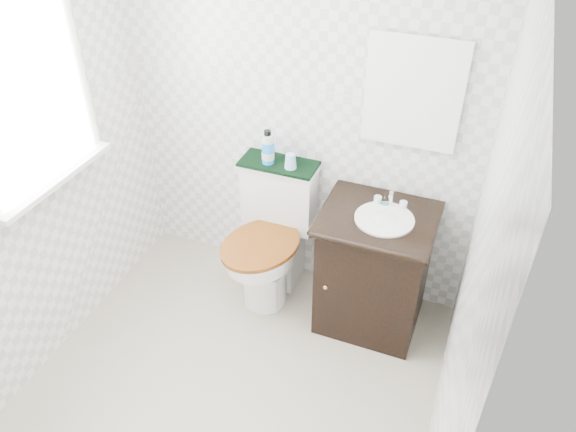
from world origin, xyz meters
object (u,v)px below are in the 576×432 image
Objects in this scene: vanity at (374,268)px; trash_bin at (269,287)px; toilet at (272,242)px; mouthwash_bottle at (268,148)px; cup at (290,161)px.

vanity is 3.23× the size of trash_bin.
mouthwash_bottle is at bearing 119.84° from toilet.
mouthwash_bottle is (-0.75, 0.16, 0.58)m from vanity.
trash_bin is (0.04, -0.16, -0.24)m from toilet.
mouthwash_bottle is (-0.06, 0.10, 0.62)m from toilet.
vanity reaches higher than trash_bin.
vanity is at bearing -12.26° from mouthwash_bottle.
cup is (0.15, -0.01, -0.05)m from mouthwash_bottle.
mouthwash_bottle reaches higher than vanity.
cup reaches higher than trash_bin.
mouthwash_bottle is 0.16m from cup.
trash_bin is at bearing -69.12° from mouthwash_bottle.
cup is (0.09, 0.10, 0.57)m from toilet.
toilet is at bearing 104.51° from trash_bin.
mouthwash_bottle reaches higher than trash_bin.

